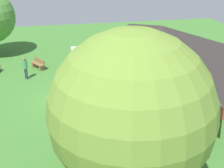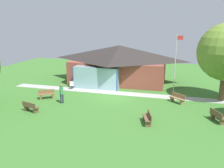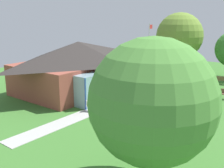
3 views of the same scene
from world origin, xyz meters
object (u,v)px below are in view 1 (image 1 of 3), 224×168
patio_chair_west (83,65)px  visitor_strolling_lawn (25,66)px  flagpole (136,86)px  bench_mid_right (71,148)px  pavilion (157,55)px  bench_mid_left (38,64)px  tree_east_hedge (131,112)px

patio_chair_west → visitor_strolling_lawn: visitor_strolling_lawn is taller
patio_chair_west → visitor_strolling_lawn: (1.08, -4.53, 0.61)m
flagpole → bench_mid_right: size_ratio=4.14×
flagpole → visitor_strolling_lawn: 11.55m
pavilion → bench_mid_left: pavilion is taller
bench_mid_left → tree_east_hedge: (16.00, 3.70, 4.07)m
flagpole → visitor_strolling_lawn: (-9.66, -5.92, -2.25)m
bench_mid_right → bench_mid_left: (-12.02, -1.91, 0.00)m
visitor_strolling_lawn → bench_mid_left: bearing=-57.1°
patio_chair_west → tree_east_hedge: (15.06, 0.01, 4.06)m
flagpole → tree_east_hedge: tree_east_hedge is taller
pavilion → visitor_strolling_lawn: bearing=-107.7°
pavilion → flagpole: flagpole is taller
pavilion → visitor_strolling_lawn: (-3.00, -9.38, -1.26)m
bench_mid_right → visitor_strolling_lawn: (-10.00, -2.75, 0.62)m
flagpole → bench_mid_left: size_ratio=3.99×
bench_mid_right → tree_east_hedge: size_ratio=0.20×
pavilion → bench_mid_right: (7.00, -6.63, -1.88)m
pavilion → tree_east_hedge: tree_east_hedge is taller
tree_east_hedge → visitor_strolling_lawn: bearing=-162.0°
bench_mid_left → visitor_strolling_lawn: bearing=123.5°
bench_mid_right → bench_mid_left: bearing=48.4°
bench_mid_left → visitor_strolling_lawn: 2.28m
bench_mid_left → patio_chair_west: patio_chair_west is taller
visitor_strolling_lawn → tree_east_hedge: (13.98, 4.54, 3.45)m
pavilion → patio_chair_west: size_ratio=13.86×
flagpole → patio_chair_west: 11.20m
pavilion → flagpole: bearing=-27.4°
flagpole → patio_chair_west: flagpole is taller
patio_chair_west → tree_east_hedge: size_ratio=0.12×
flagpole → bench_mid_left: 13.06m
pavilion → visitor_strolling_lawn: size_ratio=6.85×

